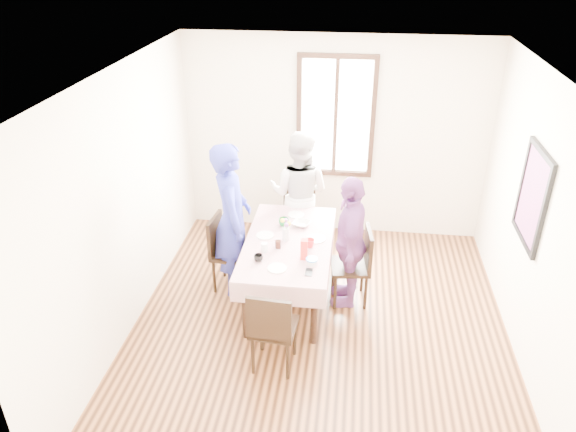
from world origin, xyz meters
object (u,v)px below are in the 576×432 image
Objects in this scene: chair_left at (232,253)px; person_far at (299,194)px; chair_far at (299,219)px; person_left at (231,219)px; dining_table at (289,270)px; person_right at (350,242)px; chair_near at (274,327)px; chair_right at (350,266)px.

person_far reaches higher than chair_left.
person_left is (-0.67, -0.95, 0.45)m from chair_far.
person_right is at bearing 4.25° from dining_table.
person_far is (0.00, 2.18, 0.37)m from chair_near.
chair_left is 1.22m from person_far.
dining_table is 1.10m from chair_far.
person_left reaches higher than chair_right.
chair_far is 1.29m from person_right.
chair_near is at bearing -166.03° from person_left.
person_far is (0.69, 0.93, 0.37)m from chair_left.
chair_left is 1.00× the size of chair_right.
chair_near is (-0.00, -1.10, 0.08)m from dining_table.
chair_far is at bearing 26.25° from chair_right.
dining_table is at bearing 101.04° from person_far.
chair_right is 1.00× the size of chair_far.
person_right reaches higher than chair_far.
person_left reaches higher than person_far.
chair_far is 2.20m from chair_near.
person_left is (0.02, 0.00, 0.45)m from chair_left.
chair_near is (-0.69, -1.15, 0.00)m from chair_right.
dining_table is 0.70m from chair_right.
chair_left is 1.00× the size of chair_far.
chair_near is (0.69, -1.25, 0.00)m from chair_left.
chair_left is 1.00× the size of chair_near.
dining_table is 0.88× the size of person_left.
chair_right and chair_near have the same top height.
person_left reaches higher than chair_near.
person_left is at bearing 122.69° from chair_near.
person_right is (0.67, 1.15, 0.32)m from chair_near.
chair_far is at bearing 94.42° from chair_near.
person_far is at bearing 83.48° from chair_far.
person_right is (0.67, 0.05, 0.40)m from dining_table.
chair_far is 0.59× the size of person_right.
chair_near is (-0.00, -2.20, 0.00)m from chair_far.
chair_right is 1.29m from person_far.
chair_left reaches higher than dining_table.
chair_far is at bearing 90.00° from dining_table.
person_left is at bearing 65.18° from person_far.
chair_left is 1.43m from chair_near.
person_left is at bearing 48.19° from chair_far.
dining_table is 1.76× the size of chair_near.
chair_near is 2.21m from person_far.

